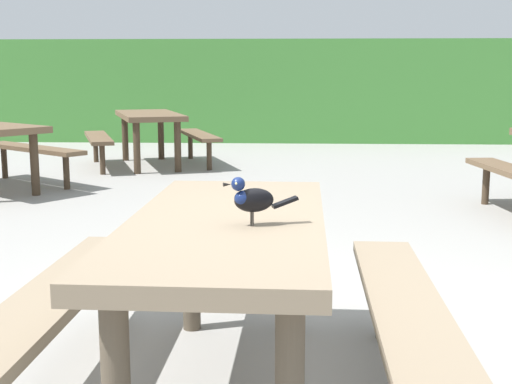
# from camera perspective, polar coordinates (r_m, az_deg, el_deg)

# --- Properties ---
(ground_plane) EXTENTS (60.00, 60.00, 0.00)m
(ground_plane) POSITION_cam_1_polar(r_m,az_deg,el_deg) (3.13, 3.28, -14.73)
(ground_plane) COLOR gray
(hedge_wall) EXTENTS (28.00, 1.55, 1.88)m
(hedge_wall) POSITION_cam_1_polar(r_m,az_deg,el_deg) (13.42, 3.00, 8.36)
(hedge_wall) COLOR #428438
(hedge_wall) RESTS_ON ground
(picnic_table_foreground) EXTENTS (1.72, 1.82, 0.74)m
(picnic_table_foreground) POSITION_cam_1_polar(r_m,az_deg,el_deg) (2.77, -2.38, -5.81)
(picnic_table_foreground) COLOR #84725B
(picnic_table_foreground) RESTS_ON ground
(bird_grackle) EXTENTS (0.28, 0.12, 0.18)m
(bird_grackle) POSITION_cam_1_polar(r_m,az_deg,el_deg) (2.56, -0.39, -0.53)
(bird_grackle) COLOR black
(bird_grackle) RESTS_ON picnic_table_foreground
(picnic_table_far_centre) EXTENTS (2.15, 2.17, 0.74)m
(picnic_table_far_centre) POSITION_cam_1_polar(r_m,az_deg,el_deg) (9.73, -8.79, 5.39)
(picnic_table_far_centre) COLOR brown
(picnic_table_far_centre) RESTS_ON ground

